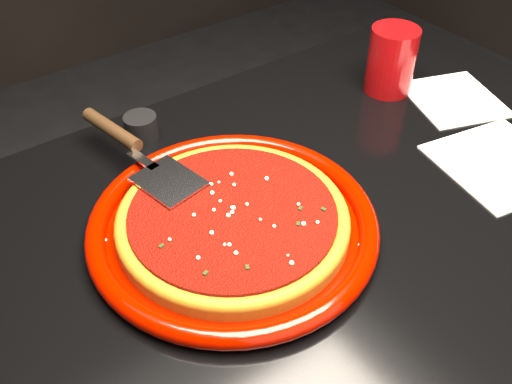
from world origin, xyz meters
TOP-DOWN VIEW (x-y plane):
  - table at (0.00, 0.00)m, footprint 1.20×0.80m
  - plate at (-0.11, 0.05)m, footprint 0.45×0.45m
  - pizza_crust at (-0.11, 0.05)m, footprint 0.36×0.36m
  - pizza_crust_rim at (-0.11, 0.05)m, footprint 0.36×0.36m
  - pizza_sauce at (-0.11, 0.05)m, footprint 0.32×0.32m
  - parmesan_dusting at (-0.11, 0.05)m, footprint 0.27×0.27m
  - basil_flecks at (-0.11, 0.05)m, footprint 0.25×0.25m
  - pizza_server at (-0.15, 0.23)m, footprint 0.14×0.32m
  - cup at (0.33, 0.19)m, footprint 0.11×0.11m
  - napkin_a at (0.31, -0.07)m, footprint 0.21×0.21m
  - napkin_b at (0.40, 0.09)m, footprint 0.19×0.20m
  - ramekin at (-0.11, 0.32)m, footprint 0.05×0.05m

SIDE VIEW (x-z plane):
  - table at x=0.00m, z-range 0.00..0.75m
  - napkin_b at x=0.40m, z-range 0.75..0.75m
  - napkin_a at x=0.31m, z-range 0.75..0.75m
  - plate at x=-0.11m, z-range 0.75..0.78m
  - pizza_crust at x=-0.11m, z-range 0.76..0.78m
  - ramekin at x=-0.11m, z-range 0.75..0.79m
  - pizza_crust_rim at x=-0.11m, z-range 0.77..0.79m
  - pizza_sauce at x=-0.11m, z-range 0.78..0.79m
  - basil_flecks at x=-0.11m, z-range 0.79..0.79m
  - parmesan_dusting at x=-0.11m, z-range 0.79..0.79m
  - pizza_server at x=-0.15m, z-range 0.79..0.81m
  - cup at x=0.33m, z-range 0.75..0.87m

